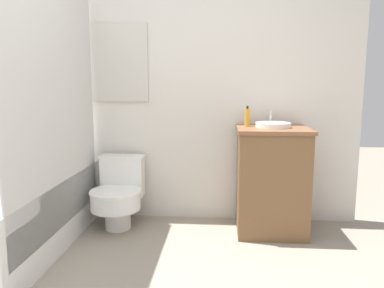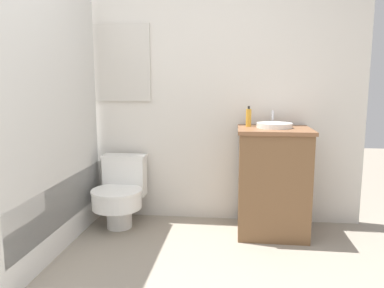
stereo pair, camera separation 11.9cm
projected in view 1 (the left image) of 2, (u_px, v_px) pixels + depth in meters
name	position (u px, v px, depth m)	size (l,w,h in m)	color
wall_back	(164.00, 82.00, 3.37)	(3.47, 0.07, 2.50)	silver
shower_area	(27.00, 210.00, 2.78)	(0.59, 1.59, 1.98)	white
toilet	(119.00, 193.00, 3.25)	(0.43, 0.55, 0.61)	white
vanity	(271.00, 180.00, 3.13)	(0.59, 0.53, 0.89)	brown
sink	(273.00, 125.00, 3.08)	(0.29, 0.32, 0.13)	white
soap_bottle	(247.00, 117.00, 3.15)	(0.05, 0.05, 0.17)	gold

